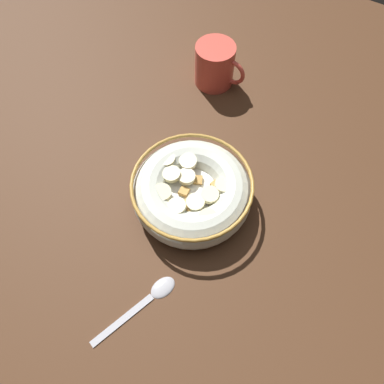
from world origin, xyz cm
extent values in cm
cube|color=#472B19|center=(0.00, 0.00, -1.00)|extent=(139.91, 139.91, 2.00)
cylinder|color=beige|center=(0.00, 0.00, 0.30)|extent=(10.85, 10.85, 0.60)
torus|color=beige|center=(0.00, 0.00, 3.03)|extent=(19.73, 19.73, 6.06)
torus|color=#B28438|center=(0.00, 0.00, 5.76)|extent=(19.73, 19.73, 0.60)
cylinder|color=white|center=(0.00, 0.00, 3.67)|extent=(16.09, 16.09, 0.40)
cube|color=#B78947|center=(-0.78, -1.20, 4.31)|extent=(1.66, 1.70, 0.79)
cube|color=tan|center=(2.06, 5.80, 4.13)|extent=(1.95, 1.93, 0.76)
cube|color=#B78947|center=(-3.04, -5.19, 4.28)|extent=(1.84, 1.83, 0.69)
cube|color=#AD7F42|center=(-2.04, 2.35, 4.35)|extent=(2.16, 2.17, 0.87)
cube|color=tan|center=(5.97, -2.37, 4.17)|extent=(1.57, 1.60, 0.76)
cube|color=#B78947|center=(-5.94, -3.48, 4.34)|extent=(1.51, 1.53, 0.72)
cube|color=tan|center=(-0.66, -7.15, 4.32)|extent=(2.12, 2.13, 0.76)
cube|color=#B78947|center=(1.83, -3.98, 4.19)|extent=(1.81, 1.86, 0.83)
cube|color=#B78947|center=(0.70, 6.95, 4.20)|extent=(1.87, 1.82, 0.84)
cube|color=tan|center=(6.48, 0.64, 4.35)|extent=(1.74, 1.72, 0.72)
cube|color=#AD7F42|center=(4.95, 3.89, 4.11)|extent=(2.12, 2.12, 0.71)
cube|color=#AD7F42|center=(2.96, 2.68, 4.12)|extent=(1.91, 1.86, 0.83)
cube|color=tan|center=(-4.72, -2.89, 4.26)|extent=(2.04, 2.04, 0.72)
cube|color=#B78947|center=(0.28, 1.84, 4.22)|extent=(2.04, 2.07, 0.88)
cube|color=tan|center=(-2.50, 6.10, 4.13)|extent=(2.07, 2.04, 0.83)
cube|color=#B78947|center=(-1.06, -4.76, 4.19)|extent=(2.16, 2.15, 0.81)
cube|color=#B78947|center=(0.74, -3.11, 4.15)|extent=(1.77, 1.81, 0.78)
cube|color=tan|center=(4.88, 1.10, 4.25)|extent=(2.10, 2.09, 0.75)
cube|color=tan|center=(2.85, -0.16, 4.25)|extent=(1.61, 1.55, 0.81)
cube|color=tan|center=(3.04, -6.55, 4.37)|extent=(2.16, 2.15, 0.81)
cylinder|color=beige|center=(4.31, 2.63, 5.24)|extent=(4.11, 4.14, 1.15)
cylinder|color=#F9EFC6|center=(-2.91, 3.50, 5.32)|extent=(4.12, 4.17, 1.27)
cylinder|color=beige|center=(3.29, -0.02, 5.25)|extent=(4.02, 4.00, 0.94)
cylinder|color=beige|center=(5.08, -3.66, 5.45)|extent=(3.94, 3.99, 1.23)
cylinder|color=#F9EFC6|center=(6.33, -0.86, 5.25)|extent=(3.75, 3.70, 1.29)
cylinder|color=beige|center=(-3.81, -0.14, 5.36)|extent=(3.34, 3.32, 1.30)
cylinder|color=beige|center=(-3.28, -3.59, 5.32)|extent=(3.97, 3.95, 1.18)
cylinder|color=beige|center=(-0.45, -4.46, 5.32)|extent=(4.16, 4.11, 1.31)
cylinder|color=#F9EFC6|center=(-1.70, 1.02, 5.02)|extent=(2.96, 2.95, 0.99)
cylinder|color=#F4EABC|center=(2.00, -2.20, 5.09)|extent=(3.32, 3.35, 1.28)
cylinder|color=beige|center=(-6.09, 1.90, 5.47)|extent=(3.23, 3.20, 1.10)
ellipsoid|color=#A5A5AD|center=(4.02, -15.05, 0.40)|extent=(3.93, 4.76, 0.80)
cube|color=#A5A5AD|center=(1.62, -22.03, 0.18)|extent=(4.41, 10.42, 0.36)
cylinder|color=#D84C3F|center=(-10.86, 26.36, 4.26)|extent=(7.85, 7.85, 8.52)
torus|color=#D84C3F|center=(-6.94, 26.36, 4.26)|extent=(5.57, 0.80, 5.57)
camera|label=1|loc=(14.86, -24.28, 55.12)|focal=33.80mm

